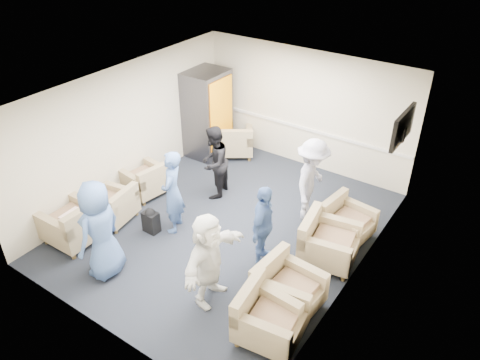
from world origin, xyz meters
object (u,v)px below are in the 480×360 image
Objects in this scene: armchair_left_far at (147,181)px; armchair_right_near at (267,318)px; armchair_right_midfar at (326,243)px; person_back_right at (312,181)px; armchair_corner at (235,142)px; person_front_left at (100,230)px; person_mid_right at (263,226)px; armchair_left_near at (76,225)px; armchair_right_midnear at (285,290)px; armchair_left_mid at (114,207)px; vending_machine at (207,114)px; person_back_left at (214,163)px; person_front_right at (209,259)px; armchair_right_far at (345,222)px; person_mid_left at (172,192)px.

armchair_right_near is at bearing 75.50° from armchair_left_far.
person_back_right reaches higher than armchair_right_midfar.
person_front_left is at bearing 61.93° from armchair_corner.
person_mid_right is (2.00, 1.71, -0.13)m from person_front_left.
person_front_left is at bearing 75.62° from armchair_left_near.
armchair_right_near is 1.05× the size of armchair_right_midnear.
vending_machine is at bearing 174.60° from armchair_left_mid.
armchair_right_midnear is at bearing 41.25° from person_back_left.
vending_machine is (-0.10, 4.03, 0.67)m from armchair_left_near.
person_front_right reaches higher than armchair_right_near.
armchair_right_far is at bearing -111.47° from person_back_right.
armchair_right_midnear is 0.91× the size of armchair_right_midfar.
person_mid_left is (1.13, 0.47, 0.50)m from armchair_left_mid.
person_back_right is 1.08× the size of person_front_right.
armchair_left_near is 0.59× the size of person_front_right.
armchair_left_near is 3.98m from armchair_right_midnear.
armchair_right_near is 3.06m from person_back_right.
person_back_left is (0.09, 2.89, -0.10)m from person_front_left.
armchair_left_near is 0.98× the size of armchair_right_midnear.
vending_machine is 1.32× the size of person_back_left.
armchair_corner is 0.79× the size of person_mid_right.
person_back_left is (-2.80, 0.56, 0.42)m from armchair_right_midfar.
armchair_right_midfar is 0.61× the size of person_back_right.
person_back_left is at bearing 69.52° from armchair_right_midfar.
armchair_left_far is (-0.12, 1.04, 0.00)m from armchair_left_mid.
armchair_right_midfar is at bearing -25.78° from vending_machine.
vending_machine is (-0.06, 2.17, 0.71)m from armchair_left_far.
armchair_left_mid is 3.95m from armchair_right_near.
armchair_right_midfar is at bearing -6.52° from armchair_right_near.
person_back_right is at bearing 8.53° from armchair_right_near.
person_back_right is at bearing 133.18° from armchair_left_near.
person_back_left reaches higher than armchair_corner.
armchair_left_mid is 3.82m from armchair_right_midnear.
armchair_left_mid is at bearing 15.57° from armchair_left_far.
person_mid_left reaches higher than armchair_left_far.
armchair_left_far is at bearing -161.01° from person_front_left.
armchair_left_far is 4.37m from armchair_right_near.
armchair_right_midfar is 0.67× the size of person_back_left.
armchair_right_midfar is at bearing -150.55° from person_back_right.
armchair_left_far is 2.48m from armchair_corner.
person_back_left is at bearing 44.26° from person_mid_right.
armchair_corner reaches higher than armchair_right_far.
person_front_left is 1.56m from person_mid_left.
person_mid_right is at bearing 91.54° from armchair_left_far.
person_mid_left is (1.31, -2.74, -0.21)m from vending_machine.
person_mid_right reaches higher than armchair_left_near.
person_front_right is at bearing 33.67° from person_mid_left.
person_back_left is 0.99× the size of person_front_right.
vending_machine is (-4.00, 3.29, 0.68)m from armchair_right_midnear.
armchair_right_near is (4.00, -1.74, 0.03)m from armchair_left_far.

